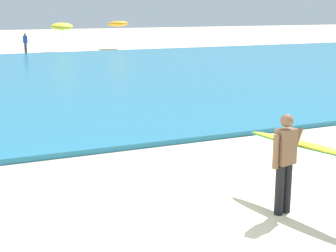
# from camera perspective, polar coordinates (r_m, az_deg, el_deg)

# --- Properties ---
(ground_plane) EXTENTS (160.00, 160.00, 0.00)m
(ground_plane) POSITION_cam_1_polar(r_m,az_deg,el_deg) (8.26, 1.95, -11.38)
(ground_plane) COLOR beige
(sea) EXTENTS (120.00, 28.00, 0.14)m
(sea) POSITION_cam_1_polar(r_m,az_deg,el_deg) (25.84, -16.94, 5.03)
(sea) COLOR teal
(sea) RESTS_ON ground
(surfer_with_board) EXTENTS (1.18, 2.59, 1.73)m
(surfer_with_board) POSITION_cam_1_polar(r_m,az_deg,el_deg) (8.89, 14.00, -2.93)
(surfer_with_board) COLOR black
(surfer_with_board) RESTS_ON ground
(beach_umbrella_4) EXTENTS (1.75, 1.78, 2.35)m
(beach_umbrella_4) POSITION_cam_1_polar(r_m,az_deg,el_deg) (42.41, -11.79, 10.84)
(beach_umbrella_4) COLOR beige
(beach_umbrella_4) RESTS_ON ground
(beach_umbrella_5) EXTENTS (1.82, 1.85, 2.44)m
(beach_umbrella_5) POSITION_cam_1_polar(r_m,az_deg,el_deg) (44.96, -5.61, 11.31)
(beach_umbrella_5) COLOR beige
(beach_umbrella_5) RESTS_ON ground
(beachgoer_near_row_mid) EXTENTS (0.32, 0.20, 1.58)m
(beachgoer_near_row_mid) POSITION_cam_1_polar(r_m,az_deg,el_deg) (40.75, -15.67, 8.93)
(beachgoer_near_row_mid) COLOR #383842
(beachgoer_near_row_mid) RESTS_ON ground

